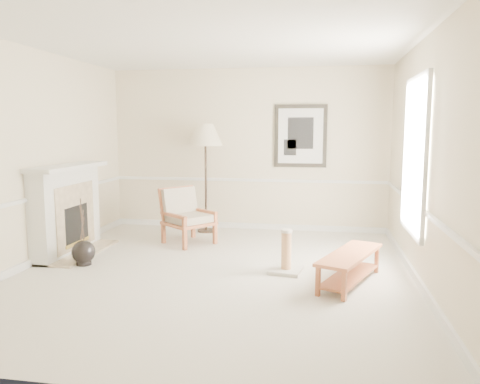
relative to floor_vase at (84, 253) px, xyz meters
name	(u,v)px	position (x,y,z in m)	size (l,w,h in m)	color
ground	(214,273)	(1.81, -0.05, -0.17)	(5.50, 5.50, 0.00)	silver
room	(225,126)	(1.95, 0.03, 1.70)	(5.04, 5.54, 2.92)	beige
fireplace	(67,210)	(-0.53, 0.55, 0.47)	(0.64, 1.64, 1.31)	white
floor_vase	(84,253)	(0.00, 0.00, 0.00)	(0.31, 0.31, 0.92)	black
armchair	(185,213)	(0.99, 1.46, 0.31)	(0.97, 0.97, 0.89)	#975030
floor_lamp	(205,138)	(1.13, 2.29, 1.50)	(0.72, 0.72, 1.91)	black
bench	(350,263)	(3.50, -0.16, 0.08)	(0.86, 1.36, 0.37)	#975030
scratching_post	(286,259)	(2.72, 0.14, 0.01)	(0.46, 0.46, 0.56)	silver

